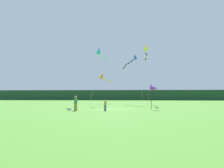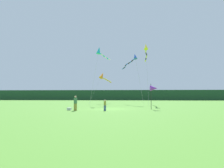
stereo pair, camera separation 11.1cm
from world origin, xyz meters
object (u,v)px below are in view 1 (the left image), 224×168
object	(u,v)px
kite_yellow	(146,49)
person_child	(105,105)
kite_blue	(133,59)
kite_cyan	(100,51)
banner_flag_pole	(154,88)
kite_orange	(103,76)
cooler_box	(69,109)
person_adult	(76,102)

from	to	relation	value
kite_yellow	person_child	bearing A→B (deg)	-114.95
kite_blue	kite_cyan	size ratio (longest dim) A/B	0.93
person_child	kite_blue	distance (m)	17.98
banner_flag_pole	kite_yellow	world-z (taller)	kite_yellow
kite_yellow	kite_orange	distance (m)	10.70
person_child	banner_flag_pole	size ratio (longest dim) A/B	0.38
cooler_box	kite_orange	bearing A→B (deg)	83.93
kite_orange	person_child	bearing A→B (deg)	-82.29
person_adult	cooler_box	distance (m)	1.33
person_child	kite_orange	distance (m)	18.56
kite_yellow	kite_orange	xyz separation A→B (m)	(-8.81, 3.84, -4.70)
cooler_box	kite_yellow	size ratio (longest dim) A/B	0.04
banner_flag_pole	kite_orange	world-z (taller)	kite_orange
person_child	cooler_box	xyz separation A→B (m)	(-4.23, 0.31, -0.53)
cooler_box	banner_flag_pole	size ratio (longest dim) A/B	0.15
cooler_box	person_adult	bearing A→B (deg)	-34.05
person_adult	kite_orange	size ratio (longest dim) A/B	0.25
cooler_box	kite_orange	size ratio (longest dim) A/B	0.07
kite_orange	kite_cyan	distance (m)	6.69
cooler_box	kite_orange	distance (m)	18.36
banner_flag_pole	kite_yellow	bearing A→B (deg)	87.35
kite_blue	kite_orange	xyz separation A→B (m)	(-6.37, 2.26, -3.18)
person_adult	kite_cyan	distance (m)	15.60
cooler_box	kite_orange	xyz separation A→B (m)	(1.84, 17.33, 5.76)
kite_yellow	kite_cyan	bearing A→B (deg)	-170.67
banner_flag_pole	kite_orange	size ratio (longest dim) A/B	0.47
person_child	banner_flag_pole	bearing A→B (deg)	21.03
banner_flag_pole	kite_cyan	size ratio (longest dim) A/B	0.29
kite_orange	person_adult	bearing A→B (deg)	-93.06
kite_cyan	cooler_box	bearing A→B (deg)	-98.84
kite_blue	kite_yellow	xyz separation A→B (m)	(2.44, -1.59, 1.52)
person_adult	kite_yellow	xyz separation A→B (m)	(9.77, 14.09, 9.68)
kite_blue	cooler_box	bearing A→B (deg)	-118.57
banner_flag_pole	kite_orange	xyz separation A→B (m)	(-8.28, 15.38, 3.32)
person_child	kite_orange	world-z (taller)	kite_orange
person_adult	kite_blue	size ratio (longest dim) A/B	0.17
person_child	kite_blue	world-z (taller)	kite_blue
cooler_box	banner_flag_pole	bearing A→B (deg)	10.91
banner_flag_pole	kite_yellow	distance (m)	14.06
person_adult	cooler_box	world-z (taller)	person_adult
banner_flag_pole	kite_blue	bearing A→B (deg)	98.28
person_child	kite_cyan	world-z (taller)	kite_cyan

